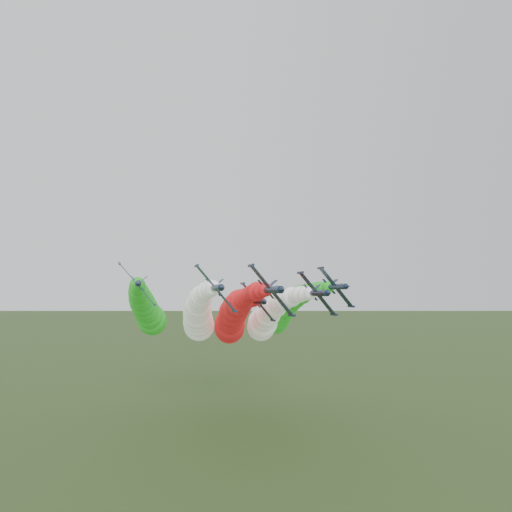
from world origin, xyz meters
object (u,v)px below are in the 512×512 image
at_px(jet_trail, 230,321).
at_px(jet_outer_right, 283,311).
at_px(jet_lead, 233,318).
at_px(jet_inner_left, 199,315).
at_px(jet_outer_left, 147,311).
at_px(jet_inner_right, 267,318).

bearing_deg(jet_trail, jet_outer_right, -28.30).
xyz_separation_m(jet_outer_right, jet_trail, (-14.55, 7.83, -3.09)).
bearing_deg(jet_lead, jet_inner_left, 126.23).
bearing_deg(jet_inner_left, jet_outer_left, 137.72).
relative_size(jet_inner_left, jet_outer_left, 1.00).
height_order(jet_outer_left, jet_trail, jet_outer_left).
xyz_separation_m(jet_inner_left, jet_outer_right, (26.55, 9.43, 0.49)).
bearing_deg(jet_outer_left, jet_outer_right, -3.58).
xyz_separation_m(jet_inner_left, jet_outer_left, (-13.10, 11.91, 0.93)).
distance_m(jet_inner_right, jet_outer_left, 34.18).
height_order(jet_lead, jet_trail, jet_lead).
bearing_deg(jet_inner_right, jet_outer_left, 164.76).
distance_m(jet_outer_left, jet_outer_right, 39.72).
height_order(jet_lead, jet_inner_right, jet_lead).
distance_m(jet_inner_left, jet_outer_right, 28.18).
xyz_separation_m(jet_outer_left, jet_outer_right, (39.64, -2.48, -0.44)).
height_order(jet_inner_left, jet_outer_left, jet_outer_left).
bearing_deg(jet_inner_right, jet_lead, -134.34).
height_order(jet_outer_left, jet_outer_right, jet_outer_left).
bearing_deg(jet_outer_right, jet_outer_left, 176.42).
distance_m(jet_lead, jet_inner_left, 12.30).
xyz_separation_m(jet_lead, jet_inner_right, (12.57, 12.86, -0.72)).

